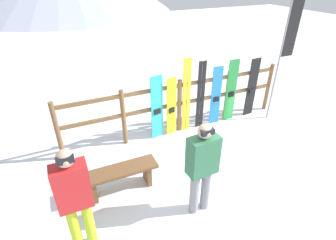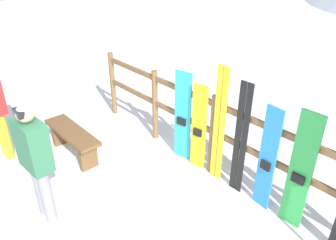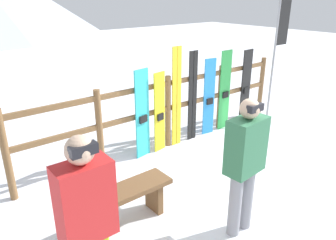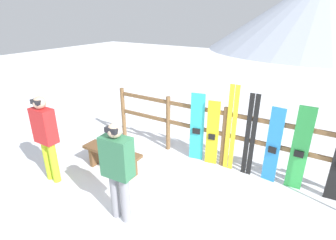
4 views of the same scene
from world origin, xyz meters
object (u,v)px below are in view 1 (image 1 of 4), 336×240
(person_plaid_green, at_px, (202,164))
(snowboard_cyan, at_px, (157,108))
(snowboard_black_stripe, at_px, (252,88))
(snowboard_blue, at_px, (216,96))
(rental_flag, at_px, (287,41))
(snowboard_green, at_px, (231,91))
(bench, at_px, (121,175))
(person_red, at_px, (75,196))
(ski_pair_black, at_px, (201,96))
(snowboard_yellow, at_px, (171,107))
(ski_pair_yellow, at_px, (186,96))

(person_plaid_green, bearing_deg, snowboard_cyan, 85.08)
(snowboard_cyan, distance_m, snowboard_black_stripe, 2.64)
(snowboard_blue, relative_size, rental_flag, 0.49)
(snowboard_blue, distance_m, snowboard_green, 0.44)
(bench, relative_size, person_plaid_green, 0.80)
(person_red, height_order, rental_flag, rental_flag)
(ski_pair_black, height_order, snowboard_green, ski_pair_black)
(snowboard_blue, height_order, snowboard_black_stripe, snowboard_black_stripe)
(bench, distance_m, rental_flag, 4.74)
(bench, relative_size, snowboard_yellow, 0.92)
(ski_pair_yellow, distance_m, ski_pair_black, 0.39)
(bench, bearing_deg, ski_pair_black, 29.47)
(ski_pair_black, relative_size, snowboard_green, 1.05)
(person_plaid_green, relative_size, ski_pair_black, 0.97)
(bench, bearing_deg, snowboard_green, 22.36)
(snowboard_black_stripe, bearing_deg, ski_pair_black, 179.87)
(bench, distance_m, person_plaid_green, 1.51)
(snowboard_yellow, xyz_separation_m, ski_pair_black, (0.76, 0.00, 0.14))
(person_plaid_green, relative_size, snowboard_yellow, 1.15)
(person_red, relative_size, ski_pair_yellow, 0.94)
(bench, relative_size, rental_flag, 0.42)
(ski_pair_black, relative_size, rental_flag, 0.55)
(person_red, relative_size, snowboard_cyan, 1.12)
(snowboard_blue, height_order, snowboard_green, snowboard_green)
(ski_pair_black, height_order, snowboard_black_stripe, ski_pair_black)
(snowboard_black_stripe, bearing_deg, snowboard_blue, -180.00)
(person_red, height_order, snowboard_blue, person_red)
(snowboard_green, bearing_deg, ski_pair_yellow, 179.85)
(rental_flag, bearing_deg, snowboard_black_stripe, 142.21)
(ski_pair_yellow, distance_m, snowboard_green, 1.26)
(bench, bearing_deg, snowboard_yellow, 39.84)
(ski_pair_yellow, distance_m, rental_flag, 2.64)
(snowboard_cyan, distance_m, snowboard_yellow, 0.36)
(snowboard_blue, bearing_deg, snowboard_green, 0.01)
(person_plaid_green, bearing_deg, snowboard_yellow, 76.31)
(snowboard_yellow, bearing_deg, person_plaid_green, -103.69)
(snowboard_yellow, distance_m, snowboard_black_stripe, 2.29)
(snowboard_cyan, bearing_deg, rental_flag, -6.60)
(snowboard_green, xyz_separation_m, snowboard_black_stripe, (0.65, -0.00, -0.03))
(ski_pair_black, height_order, snowboard_blue, ski_pair_black)
(person_plaid_green, height_order, snowboard_yellow, person_plaid_green)
(snowboard_yellow, bearing_deg, ski_pair_yellow, 0.53)
(snowboard_blue, relative_size, snowboard_green, 0.93)
(snowboard_yellow, bearing_deg, snowboard_black_stripe, 0.00)
(ski_pair_yellow, height_order, snowboard_blue, ski_pair_yellow)
(snowboard_blue, bearing_deg, ski_pair_black, 179.55)
(person_plaid_green, distance_m, snowboard_yellow, 2.34)
(ski_pair_black, bearing_deg, bench, -150.53)
(snowboard_green, distance_m, snowboard_black_stripe, 0.65)
(ski_pair_black, bearing_deg, person_plaid_green, -120.14)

